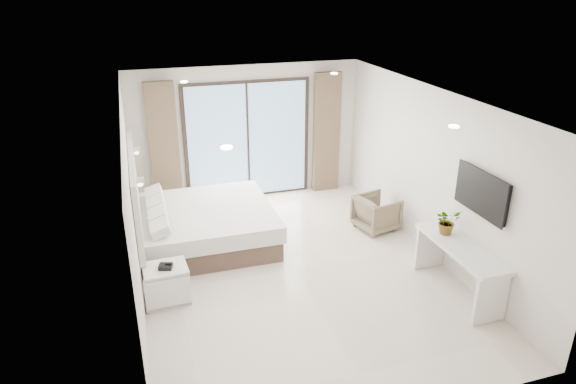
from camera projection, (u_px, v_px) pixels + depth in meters
name	position (u px, v px, depth m)	size (l,w,h in m)	color
ground	(294.00, 269.00, 8.05)	(6.20, 6.20, 0.00)	beige
room_shell	(266.00, 158.00, 8.15)	(4.62, 6.22, 2.72)	silver
bed	(205.00, 225.00, 8.74)	(2.24, 2.13, 0.76)	brown
nightstand	(167.00, 284.00, 7.17)	(0.62, 0.52, 0.54)	silver
phone	(166.00, 267.00, 7.02)	(0.18, 0.14, 0.06)	black
console_desk	(460.00, 258.00, 7.25)	(0.51, 1.64, 0.77)	silver
plant	(447.00, 224.00, 7.46)	(0.35, 0.39, 0.30)	#33662D
armchair	(377.00, 211.00, 9.23)	(0.67, 0.63, 0.69)	#7C7051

